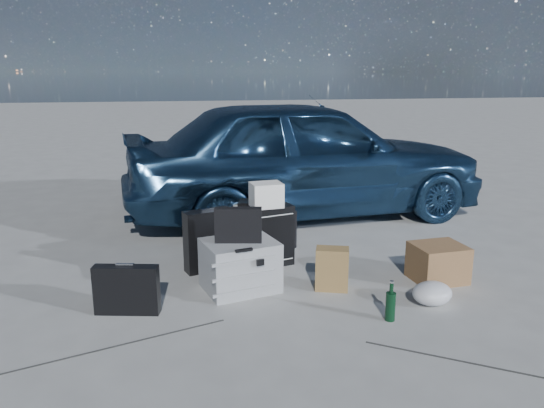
# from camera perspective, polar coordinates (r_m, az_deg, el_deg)

# --- Properties ---
(ground) EXTENTS (60.00, 60.00, 0.00)m
(ground) POSITION_cam_1_polar(r_m,az_deg,el_deg) (4.29, 3.34, -10.27)
(ground) COLOR #AAAAA6
(ground) RESTS_ON ground
(car) EXTENTS (4.52, 2.14, 1.49)m
(car) POSITION_cam_1_polar(r_m,az_deg,el_deg) (6.58, 3.44, 5.11)
(car) COLOR navy
(car) RESTS_ON ground
(pelican_case) EXTENTS (0.67, 0.59, 0.42)m
(pelican_case) POSITION_cam_1_polar(r_m,az_deg,el_deg) (4.42, -3.47, -6.59)
(pelican_case) COLOR #9FA2A4
(pelican_case) RESTS_ON ground
(laptop_bag) EXTENTS (0.39, 0.17, 0.28)m
(laptop_bag) POSITION_cam_1_polar(r_m,az_deg,el_deg) (4.30, -3.65, -2.27)
(laptop_bag) COLOR black
(laptop_bag) RESTS_ON pelican_case
(briefcase) EXTENTS (0.49, 0.21, 0.37)m
(briefcase) POSITION_cam_1_polar(r_m,az_deg,el_deg) (4.14, -15.37, -8.89)
(briefcase) COLOR black
(briefcase) RESTS_ON ground
(suitcase_left) EXTENTS (0.46, 0.28, 0.56)m
(suitcase_left) POSITION_cam_1_polar(r_m,az_deg,el_deg) (4.84, -6.85, -3.90)
(suitcase_left) COLOR black
(suitcase_left) RESTS_ON ground
(suitcase_right) EXTENTS (0.50, 0.29, 0.57)m
(suitcase_right) POSITION_cam_1_polar(r_m,az_deg,el_deg) (4.90, -0.46, -3.52)
(suitcase_right) COLOR black
(suitcase_right) RESTS_ON ground
(white_carton) EXTENTS (0.30, 0.25, 0.22)m
(white_carton) POSITION_cam_1_polar(r_m,az_deg,el_deg) (4.80, -0.62, 0.99)
(white_carton) COLOR white
(white_carton) RESTS_ON suitcase_right
(duffel_bag) EXTENTS (0.86, 0.63, 0.39)m
(duffel_bag) POSITION_cam_1_polar(r_m,az_deg,el_deg) (5.34, -1.76, -3.05)
(duffel_bag) COLOR black
(duffel_bag) RESTS_ON ground
(flat_box_white) EXTENTS (0.40, 0.32, 0.07)m
(flat_box_white) POSITION_cam_1_polar(r_m,az_deg,el_deg) (5.27, -1.86, -0.67)
(flat_box_white) COLOR white
(flat_box_white) RESTS_ON duffel_bag
(flat_box_black) EXTENTS (0.35, 0.30, 0.07)m
(flat_box_black) POSITION_cam_1_polar(r_m,az_deg,el_deg) (5.24, -1.92, -0.02)
(flat_box_black) COLOR black
(flat_box_black) RESTS_ON flat_box_white
(kraft_bag) EXTENTS (0.31, 0.24, 0.36)m
(kraft_bag) POSITION_cam_1_polar(r_m,az_deg,el_deg) (4.45, 6.47, -6.94)
(kraft_bag) COLOR olive
(kraft_bag) RESTS_ON ground
(cardboard_box) EXTENTS (0.45, 0.40, 0.32)m
(cardboard_box) POSITION_cam_1_polar(r_m,az_deg,el_deg) (4.83, 17.42, -6.04)
(cardboard_box) COLOR #986A42
(cardboard_box) RESTS_ON ground
(plastic_bag) EXTENTS (0.38, 0.35, 0.18)m
(plastic_bag) POSITION_cam_1_polar(r_m,az_deg,el_deg) (4.36, 16.85, -9.18)
(plastic_bag) COLOR silver
(plastic_bag) RESTS_ON ground
(green_bottle) EXTENTS (0.10, 0.10, 0.29)m
(green_bottle) POSITION_cam_1_polar(r_m,az_deg,el_deg) (4.00, 12.65, -10.20)
(green_bottle) COLOR black
(green_bottle) RESTS_ON ground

